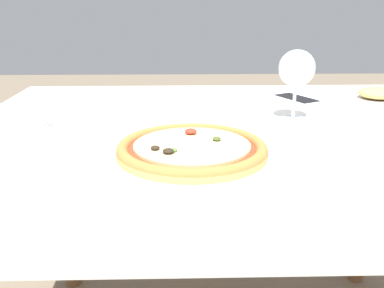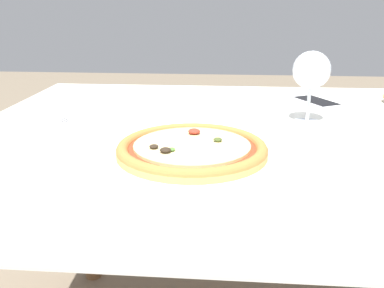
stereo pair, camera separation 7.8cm
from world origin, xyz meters
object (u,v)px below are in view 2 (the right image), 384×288
wine_glass_far_left (311,71)px  cell_phone (316,102)px  fork (54,128)px  pizza_plate (192,151)px  dining_table (243,165)px

wine_glass_far_left → cell_phone: bearing=73.3°
fork → cell_phone: cell_phone is taller
pizza_plate → fork: (-0.33, 0.17, -0.01)m
dining_table → fork: fork is taller
pizza_plate → fork: 0.37m
pizza_plate → cell_phone: bearing=56.0°
wine_glass_far_left → fork: bearing=-170.8°
dining_table → pizza_plate: pizza_plate is taller
pizza_plate → fork: bearing=152.7°
dining_table → cell_phone: (0.21, 0.28, 0.09)m
fork → wine_glass_far_left: wine_glass_far_left is taller
fork → wine_glass_far_left: 0.60m
fork → dining_table: bearing=1.2°
fork → cell_phone: 0.71m
wine_glass_far_left → cell_phone: 0.24m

